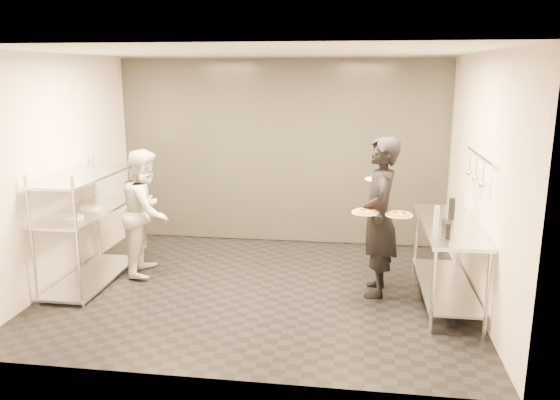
# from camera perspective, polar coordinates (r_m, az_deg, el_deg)

# --- Properties ---
(room_shell) EXTENTS (5.00, 4.00, 2.80)m
(room_shell) POSITION_cam_1_polar(r_m,az_deg,el_deg) (7.46, -0.68, 4.17)
(room_shell) COLOR black
(room_shell) RESTS_ON ground
(pass_rack) EXTENTS (0.60, 1.60, 1.50)m
(pass_rack) POSITION_cam_1_polar(r_m,az_deg,el_deg) (7.16, -19.46, -2.18)
(pass_rack) COLOR silver
(pass_rack) RESTS_ON ground
(prep_counter) EXTENTS (0.60, 1.80, 0.92)m
(prep_counter) POSITION_cam_1_polar(r_m,az_deg,el_deg) (6.50, 17.12, -4.87)
(prep_counter) COLOR silver
(prep_counter) RESTS_ON ground
(utensil_rail) EXTENTS (0.07, 1.20, 0.31)m
(utensil_rail) POSITION_cam_1_polar(r_m,az_deg,el_deg) (6.33, 19.90, 3.05)
(utensil_rail) COLOR silver
(utensil_rail) RESTS_ON room_shell
(waiter) EXTENTS (0.46, 0.69, 1.87)m
(waiter) POSITION_cam_1_polar(r_m,az_deg,el_deg) (6.43, 10.29, -1.80)
(waiter) COLOR black
(waiter) RESTS_ON ground
(chef) EXTENTS (0.71, 0.87, 1.63)m
(chef) POSITION_cam_1_polar(r_m,az_deg,el_deg) (7.25, -13.80, -1.21)
(chef) COLOR beige
(chef) RESTS_ON ground
(pizza_plate_near) EXTENTS (0.30, 0.30, 0.05)m
(pizza_plate_near) POSITION_cam_1_polar(r_m,az_deg,el_deg) (6.16, 8.89, -1.22)
(pizza_plate_near) COLOR silver
(pizza_plate_near) RESTS_ON waiter
(pizza_plate_far) EXTENTS (0.30, 0.30, 0.05)m
(pizza_plate_far) POSITION_cam_1_polar(r_m,az_deg,el_deg) (6.19, 12.32, -1.46)
(pizza_plate_far) COLOR silver
(pizza_plate_far) RESTS_ON waiter
(salad_plate) EXTENTS (0.29, 0.29, 0.07)m
(salad_plate) POSITION_cam_1_polar(r_m,az_deg,el_deg) (6.67, 10.06, 2.30)
(salad_plate) COLOR silver
(salad_plate) RESTS_ON waiter
(pos_monitor) EXTENTS (0.06, 0.23, 0.16)m
(pos_monitor) POSITION_cam_1_polar(r_m,az_deg,el_deg) (5.90, 16.94, -2.88)
(pos_monitor) COLOR black
(pos_monitor) RESTS_ON prep_counter
(bottle_green) EXTENTS (0.06, 0.06, 0.22)m
(bottle_green) POSITION_cam_1_polar(r_m,az_deg,el_deg) (6.28, 16.05, -1.58)
(bottle_green) COLOR #8F9D91
(bottle_green) RESTS_ON prep_counter
(bottle_clear) EXTENTS (0.06, 0.06, 0.20)m
(bottle_clear) POSITION_cam_1_polar(r_m,az_deg,el_deg) (6.63, 17.39, -0.97)
(bottle_clear) COLOR #8F9D91
(bottle_clear) RESTS_ON prep_counter
(bottle_dark) EXTENTS (0.07, 0.07, 0.25)m
(bottle_dark) POSITION_cam_1_polar(r_m,az_deg,el_deg) (6.59, 17.50, -0.86)
(bottle_dark) COLOR black
(bottle_dark) RESTS_ON prep_counter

